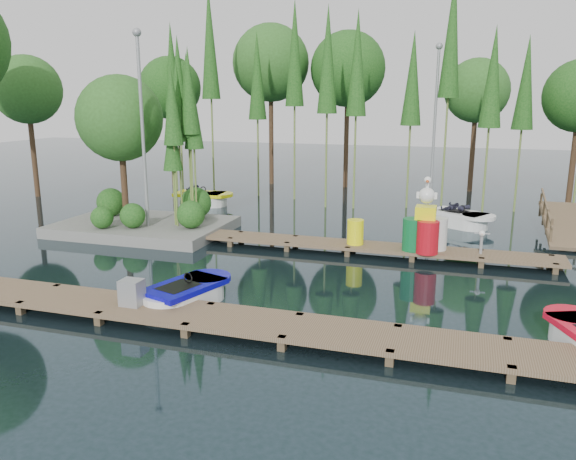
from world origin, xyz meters
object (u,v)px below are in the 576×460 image
(utility_cabinet, at_px, (132,292))
(yellow_barrel, at_px, (355,232))
(drum_cluster, at_px, (426,229))
(island, at_px, (136,146))
(boat_blue, at_px, (186,295))
(boat_yellow_far, at_px, (201,199))

(utility_cabinet, bearing_deg, yellow_barrel, 61.27)
(yellow_barrel, height_order, drum_cluster, drum_cluster)
(island, xyz_separation_m, utility_cabinet, (4.62, -7.79, -2.58))
(boat_blue, height_order, yellow_barrel, yellow_barrel)
(island, bearing_deg, drum_cluster, -5.09)
(island, distance_m, boat_blue, 9.10)
(island, relative_size, utility_cabinet, 11.22)
(utility_cabinet, bearing_deg, drum_cluster, 48.44)
(utility_cabinet, relative_size, drum_cluster, 0.26)
(boat_blue, xyz_separation_m, boat_yellow_far, (-5.46, 11.96, 0.06))
(island, bearing_deg, utility_cabinet, -59.31)
(island, height_order, boat_blue, island)
(island, distance_m, yellow_barrel, 8.85)
(utility_cabinet, bearing_deg, island, 120.69)
(island, distance_m, utility_cabinet, 9.42)
(yellow_barrel, bearing_deg, boat_blue, -117.23)
(boat_blue, height_order, drum_cluster, drum_cluster)
(yellow_barrel, relative_size, drum_cluster, 0.35)
(yellow_barrel, bearing_deg, boat_yellow_far, 144.55)
(boat_yellow_far, distance_m, utility_cabinet, 13.86)
(yellow_barrel, bearing_deg, drum_cluster, -4.16)
(drum_cluster, bearing_deg, boat_blue, -132.50)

